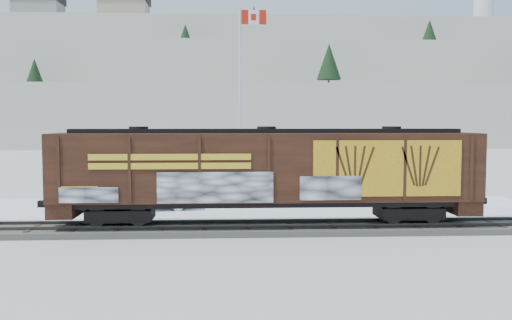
{
  "coord_description": "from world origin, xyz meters",
  "views": [
    {
      "loc": [
        1.04,
        -26.96,
        5.29
      ],
      "look_at": [
        2.57,
        3.0,
        3.2
      ],
      "focal_mm": 40.0,
      "sensor_mm": 36.0,
      "label": 1
    }
  ],
  "objects": [
    {
      "name": "hillside",
      "position": [
        -0.05,
        139.79,
        14.37
      ],
      "size": [
        360.0,
        110.0,
        93.0
      ],
      "color": "white",
      "rests_on": "ground"
    },
    {
      "name": "car_silver",
      "position": [
        -5.58,
        7.78,
        0.78
      ],
      "size": [
        4.66,
        2.62,
        1.5
      ],
      "primitive_type": "imported",
      "rotation": [
        0.0,
        0.0,
        1.37
      ],
      "color": "#B8BBC0",
      "rests_on": "parking_strip"
    },
    {
      "name": "ground",
      "position": [
        0.0,
        0.0,
        0.0
      ],
      "size": [
        500.0,
        500.0,
        0.0
      ],
      "primitive_type": "plane",
      "color": "white",
      "rests_on": "ground"
    },
    {
      "name": "hopper_railcar",
      "position": [
        2.92,
        -0.01,
        2.93
      ],
      "size": [
        20.03,
        3.06,
        4.46
      ],
      "color": "black",
      "rests_on": "rail_track"
    },
    {
      "name": "flagpole",
      "position": [
        2.07,
        13.16,
        4.98
      ],
      "size": [
        2.3,
        0.9,
        13.14
      ],
      "color": "silver",
      "rests_on": "ground"
    },
    {
      "name": "rail_track",
      "position": [
        0.0,
        0.0,
        0.15
      ],
      "size": [
        50.0,
        3.4,
        0.43
      ],
      "color": "#59544C",
      "rests_on": "ground"
    },
    {
      "name": "car_dark",
      "position": [
        9.31,
        8.49,
        0.65
      ],
      "size": [
        4.42,
        2.23,
        1.23
      ],
      "primitive_type": "imported",
      "rotation": [
        0.0,
        0.0,
        1.69
      ],
      "color": "black",
      "rests_on": "parking_strip"
    },
    {
      "name": "parking_strip",
      "position": [
        0.0,
        7.5,
        0.01
      ],
      "size": [
        40.0,
        8.0,
        0.03
      ],
      "primitive_type": "cube",
      "color": "white",
      "rests_on": "ground"
    },
    {
      "name": "car_white",
      "position": [
        -3.37,
        6.57,
        0.88
      ],
      "size": [
        5.38,
        2.51,
        1.71
      ],
      "primitive_type": "imported",
      "rotation": [
        0.0,
        0.0,
        1.71
      ],
      "color": "silver",
      "rests_on": "parking_strip"
    }
  ]
}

